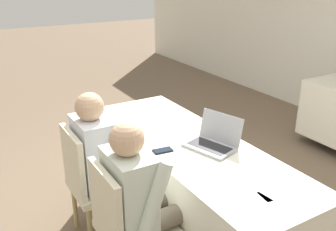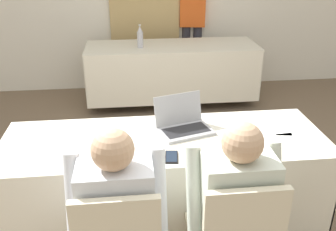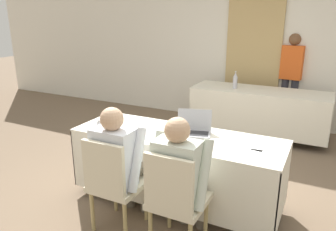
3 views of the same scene
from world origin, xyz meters
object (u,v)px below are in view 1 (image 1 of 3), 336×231
Objects in this scene: cell_phone at (163,150)px; person_white_shirt at (141,197)px; chair_near_right at (127,225)px; person_checkered_shirt at (104,157)px; laptop at (213,141)px; chair_near_left at (92,180)px.

person_white_shirt is (0.29, -0.31, -0.11)m from cell_phone.
chair_near_right is at bearing 90.00° from person_white_shirt.
person_checkered_shirt is (-0.60, 0.10, 0.16)m from chair_near_right.
laptop is 0.80m from person_checkered_shirt.
laptop reaches higher than chair_near_left.
person_checkered_shirt reaches higher than cell_phone.
person_white_shirt is at bearing -40.94° from cell_phone.
chair_near_right is 0.63m from person_checkered_shirt.
cell_phone is at bearing -126.62° from laptop.
person_checkered_shirt reaches higher than chair_near_left.
chair_near_right reaches higher than cell_phone.
person_white_shirt is at bearing -170.27° from chair_near_left.
laptop reaches higher than cell_phone.
cell_phone is 0.12× the size of person_white_shirt.
laptop is 0.69m from person_white_shirt.
person_white_shirt is (0.60, 0.00, 0.00)m from person_checkered_shirt.
laptop is at bearing -77.85° from chair_near_right.
cell_phone is at bearing -47.82° from person_white_shirt.
chair_near_right is 0.78× the size of person_checkered_shirt.
person_white_shirt reaches higher than chair_near_right.
chair_near_left is (-0.44, -0.76, -0.31)m from laptop.
laptop reaches higher than chair_near_right.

